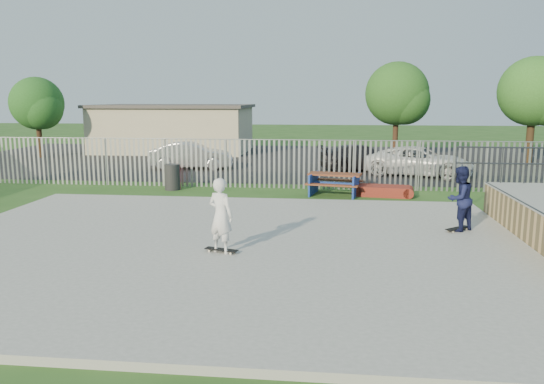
# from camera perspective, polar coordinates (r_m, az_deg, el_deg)

# --- Properties ---
(ground) EXTENTS (120.00, 120.00, 0.00)m
(ground) POSITION_cam_1_polar(r_m,az_deg,el_deg) (13.26, -5.54, -6.12)
(ground) COLOR #27501B
(ground) RESTS_ON ground
(concrete_slab) EXTENTS (15.00, 12.00, 0.15)m
(concrete_slab) POSITION_cam_1_polar(r_m,az_deg,el_deg) (13.24, -5.55, -5.81)
(concrete_slab) COLOR gray
(concrete_slab) RESTS_ON ground
(fence) EXTENTS (26.04, 16.02, 2.00)m
(fence) POSITION_cam_1_polar(r_m,az_deg,el_deg) (17.33, 0.72, 1.18)
(fence) COLOR gray
(fence) RESTS_ON ground
(picnic_table) EXTENTS (2.26, 1.98, 0.84)m
(picnic_table) POSITION_cam_1_polar(r_m,az_deg,el_deg) (20.45, 6.75, 0.87)
(picnic_table) COLOR brown
(picnic_table) RESTS_ON ground
(funbox) EXTENTS (2.01, 1.20, 0.38)m
(funbox) POSITION_cam_1_polar(r_m,az_deg,el_deg) (20.61, 11.84, 0.13)
(funbox) COLOR maroon
(funbox) RESTS_ON ground
(trash_bin_red) EXTENTS (0.60, 0.60, 1.01)m
(trash_bin_red) POSITION_cam_1_polar(r_m,az_deg,el_deg) (21.87, -10.62, 1.57)
(trash_bin_red) COLOR #A8192F
(trash_bin_red) RESTS_ON ground
(trash_bin_grey) EXTENTS (0.62, 0.62, 1.04)m
(trash_bin_grey) POSITION_cam_1_polar(r_m,az_deg,el_deg) (21.81, -10.68, 1.59)
(trash_bin_grey) COLOR #232426
(trash_bin_grey) RESTS_ON ground
(parking_lot) EXTENTS (40.00, 18.00, 0.02)m
(parking_lot) POSITION_cam_1_polar(r_m,az_deg,el_deg) (31.78, 1.42, 3.50)
(parking_lot) COLOR black
(parking_lot) RESTS_ON ground
(car_silver) EXTENTS (4.41, 2.03, 1.40)m
(car_silver) POSITION_cam_1_polar(r_m,az_deg,el_deg) (27.85, -8.68, 3.91)
(car_silver) COLOR #BABABF
(car_silver) RESTS_ON parking_lot
(car_dark) EXTENTS (4.74, 2.61, 1.30)m
(car_dark) POSITION_cam_1_polar(r_m,az_deg,el_deg) (27.33, 9.74, 3.65)
(car_dark) COLOR black
(car_dark) RESTS_ON parking_lot
(car_white) EXTENTS (5.39, 3.61, 1.37)m
(car_white) POSITION_cam_1_polar(r_m,az_deg,el_deg) (26.10, 15.58, 3.20)
(car_white) COLOR white
(car_white) RESTS_ON parking_lot
(building) EXTENTS (10.40, 6.40, 3.20)m
(building) POSITION_cam_1_polar(r_m,az_deg,el_deg) (37.08, -10.53, 6.77)
(building) COLOR beige
(building) RESTS_ON ground
(tree_left) EXTENTS (3.19, 3.19, 4.92)m
(tree_left) POSITION_cam_1_polar(r_m,az_deg,el_deg) (35.76, -23.97, 8.68)
(tree_left) COLOR #3C2818
(tree_left) RESTS_ON ground
(tree_mid) EXTENTS (3.75, 3.75, 5.79)m
(tree_mid) POSITION_cam_1_polar(r_m,az_deg,el_deg) (32.91, 13.30, 10.24)
(tree_mid) COLOR #42291A
(tree_mid) RESTS_ON ground
(tree_right) EXTENTS (3.86, 3.86, 5.95)m
(tree_right) POSITION_cam_1_polar(r_m,az_deg,el_deg) (33.38, 26.34, 9.64)
(tree_right) COLOR #3B2A17
(tree_right) RESTS_ON ground
(skateboard_a) EXTENTS (0.74, 0.67, 0.08)m
(skateboard_a) POSITION_cam_1_polar(r_m,az_deg,el_deg) (15.22, 19.32, -3.79)
(skateboard_a) COLOR black
(skateboard_a) RESTS_ON concrete_slab
(skateboard_b) EXTENTS (0.82, 0.42, 0.08)m
(skateboard_b) POSITION_cam_1_polar(r_m,az_deg,el_deg) (12.46, -5.47, -6.29)
(skateboard_b) COLOR black
(skateboard_b) RESTS_ON concrete_slab
(skater_navy) EXTENTS (1.08, 1.06, 1.75)m
(skater_navy) POSITION_cam_1_polar(r_m,az_deg,el_deg) (15.05, 19.51, -0.68)
(skater_navy) COLOR #13183D
(skater_navy) RESTS_ON concrete_slab
(skater_white) EXTENTS (0.76, 0.66, 1.75)m
(skater_white) POSITION_cam_1_polar(r_m,az_deg,el_deg) (12.25, -5.53, -2.53)
(skater_white) COLOR white
(skater_white) RESTS_ON concrete_slab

